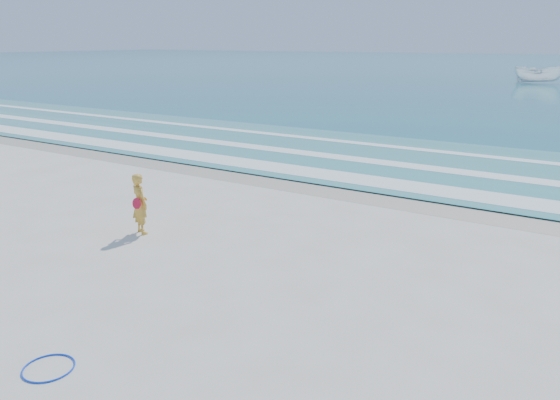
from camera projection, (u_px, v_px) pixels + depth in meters
The scene contains 9 objects.
ground at pixel (130, 297), 10.12m from camera, with size 400.00×400.00×0.00m, color silver.
wet_sand at pixel (343, 189), 17.43m from camera, with size 400.00×2.40×0.00m, color #B2A893.
shallow at pixel (398, 160), 21.48m from camera, with size 400.00×10.00×0.01m, color #59B7AD.
foam_near at pixel (359, 179), 18.47m from camera, with size 400.00×1.40×0.01m, color white.
foam_mid at pixel (391, 163), 20.83m from camera, with size 400.00×0.90×0.01m, color white.
foam_far at pixel (419, 149), 23.51m from camera, with size 400.00×0.60×0.01m, color white.
hoop at pixel (49, 368), 7.90m from camera, with size 0.74×0.74×0.03m, color blue.
boat at pixel (539, 74), 59.51m from camera, with size 1.90×5.05×1.95m, color white.
woman at pixel (140, 204), 13.26m from camera, with size 0.64×0.54×1.51m.
Camera 1 is at (7.26, -6.31, 4.58)m, focal length 35.00 mm.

